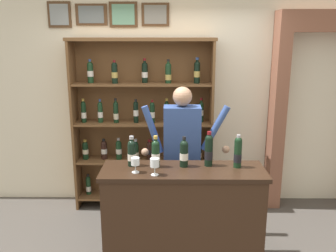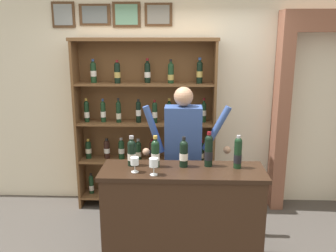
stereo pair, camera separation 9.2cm
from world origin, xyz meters
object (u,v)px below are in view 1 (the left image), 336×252
Objects in this scene: wine_shelf at (143,122)px; tasting_counter at (183,218)px; wine_glass_left at (135,162)px; wine_glass_spare at (155,164)px; tasting_bottle_grappa at (238,152)px; tasting_bottle_brunello at (184,153)px; tasting_bottle_bianco at (209,150)px; tasting_bottle_super_tuscan at (156,153)px; tasting_bottle_riserva at (132,152)px; shopkeeper at (182,147)px.

wine_shelf is 1.42× the size of tasting_counter.
wine_shelf is at bearing 91.49° from wine_glass_left.
wine_glass_spare reaches higher than wine_glass_left.
wine_glass_spare is at bearing -165.07° from tasting_bottle_grappa.
tasting_bottle_grappa reaches higher than tasting_bottle_brunello.
tasting_bottle_bianco is (0.70, -1.19, 0.02)m from wine_shelf.
wine_glass_spare is at bearing -18.65° from wine_glass_left.
tasting_counter is at bearing -13.28° from tasting_bottle_super_tuscan.
tasting_bottle_brunello is 0.93× the size of tasting_bottle_grappa.
tasting_bottle_bianco is 0.55m from wine_glass_spare.
tasting_bottle_brunello is 0.50m from tasting_bottle_grappa.
tasting_bottle_riserva is at bearing 169.45° from tasting_counter.
tasting_bottle_brunello is at bearing 2.54° from tasting_bottle_super_tuscan.
tasting_bottle_brunello is (0.01, 0.07, 0.62)m from tasting_counter.
tasting_bottle_grappa is 2.24× the size of wine_glass_left.
wine_shelf is at bearing 98.37° from wine_glass_spare.
wine_shelf is 1.38m from tasting_bottle_bianco.
wine_shelf is at bearing 128.23° from tasting_bottle_grappa.
tasting_bottle_grappa reaches higher than tasting_bottle_riserva.
tasting_bottle_grappa reaches higher than tasting_counter.
wine_glass_spare is at bearing -150.34° from tasting_counter.
tasting_bottle_brunello is 0.87× the size of tasting_bottle_bianco.
tasting_bottle_brunello is at bearing 83.75° from tasting_counter.
tasting_counter is 0.68m from tasting_bottle_super_tuscan.
tasting_bottle_riserva is 0.32m from wine_glass_spare.
tasting_bottle_super_tuscan is at bearing 89.95° from wine_glass_spare.
wine_glass_spare is (0.22, -0.23, -0.02)m from tasting_bottle_riserva.
tasting_counter is at bearing -90.49° from shopkeeper.
wine_shelf is 13.95× the size of wine_glass_spare.
tasting_bottle_super_tuscan is 0.90× the size of tasting_bottle_bianco.
tasting_bottle_brunello is at bearing -173.76° from tasting_bottle_bianco.
shopkeeper reaches higher than tasting_bottle_bianco.
wine_shelf is 0.88m from shopkeeper.
tasting_bottle_bianco reaches higher than tasting_counter.
tasting_bottle_brunello is 1.88× the size of wine_glass_spare.
tasting_bottle_riserva is 1.87× the size of wine_glass_spare.
wine_shelf is 1.20m from tasting_bottle_riserva.
wine_glass_left is at bearing -168.69° from tasting_counter.
tasting_bottle_bianco is (0.24, 0.10, 0.65)m from tasting_counter.
wine_glass_left is 0.90× the size of wine_glass_spare.
wine_shelf is 1.45m from wine_glass_spare.
tasting_bottle_bianco is (0.72, 0.01, 0.02)m from tasting_bottle_riserva.
wine_glass_left is at bearing -164.71° from tasting_bottle_bianco.
tasting_bottle_riserva is (-0.48, -0.46, 0.09)m from shopkeeper.
tasting_bottle_bianco is at bearing 26.10° from wine_glass_spare.
wine_glass_left is (-0.43, -0.64, 0.06)m from shopkeeper.
tasting_bottle_bianco is 0.27m from tasting_bottle_grappa.
wine_shelf reaches higher than shopkeeper.
tasting_bottle_riserva is at bearing 133.72° from wine_glass_spare.
shopkeeper is at bearing 62.26° from tasting_bottle_super_tuscan.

